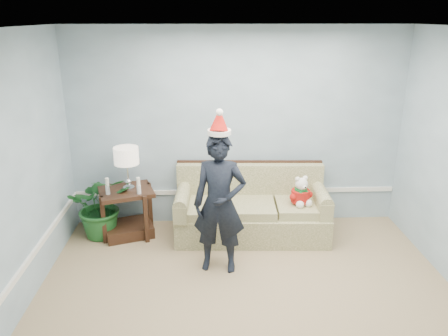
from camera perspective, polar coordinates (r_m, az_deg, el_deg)
room_shell at (r=3.55m, az=4.50°, el=-4.88°), size 4.54×5.04×2.74m
wainscot_trim at (r=5.04m, az=-10.98°, el=-8.89°), size 4.49×4.99×0.06m
sofa at (r=5.87m, az=3.57°, el=-5.61°), size 2.02×0.94×0.93m
side_table at (r=6.00m, az=-12.43°, el=-6.30°), size 0.81×0.75×0.65m
table_lamp at (r=5.72m, az=-12.63°, el=1.35°), size 0.32×0.32×0.57m
candle_pair at (r=5.67m, az=-13.04°, el=-2.38°), size 0.45×0.06×0.22m
houseplant at (r=5.98m, az=-15.71°, el=-4.70°), size 0.90×0.82×0.88m
man at (r=4.88m, az=-0.58°, el=-4.72°), size 0.65×0.48×1.62m
santa_hat at (r=4.60m, az=-0.63°, el=5.99°), size 0.28×0.31×0.30m
teddy_bear at (r=5.70m, az=9.98°, el=-3.41°), size 0.30×0.31×0.39m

